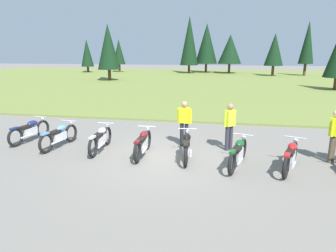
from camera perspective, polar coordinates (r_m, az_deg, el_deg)
ground_plane at (r=10.04m, az=-0.64°, el=-5.81°), size 140.00×140.00×0.00m
grass_moorland at (r=36.43m, az=7.78°, el=8.58°), size 80.00×44.00×0.10m
forest_treeline at (r=43.31m, az=13.65°, el=14.58°), size 43.35×24.17×8.70m
motorcycle_navy at (r=12.75m, az=-24.80°, el=-0.76°), size 0.62×2.09×0.88m
motorcycle_sky_blue at (r=11.58m, az=-19.99°, el=-1.71°), size 0.62×2.09×0.88m
motorcycle_silver at (r=10.76m, az=-12.70°, el=-2.35°), size 0.62×2.10×0.88m
motorcycle_maroon at (r=10.06m, az=-4.79°, el=-3.20°), size 0.62×2.10×0.88m
motorcycle_black at (r=9.71m, az=3.56°, el=-3.80°), size 0.62×2.10×0.88m
motorcycle_british_green at (r=9.29m, az=13.21°, el=-4.99°), size 0.79×2.05×0.88m
motorcycle_red at (r=9.47m, az=22.32°, el=-5.32°), size 0.91×2.01×0.88m
rider_checking_bike at (r=10.90m, az=3.12°, el=0.97°), size 0.54×0.28×1.67m
rider_with_back_turned at (r=10.61m, az=29.08°, el=-1.18°), size 0.39×0.45×1.67m
rider_near_row_end at (r=10.65m, az=11.64°, el=0.39°), size 0.41×0.42×1.67m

